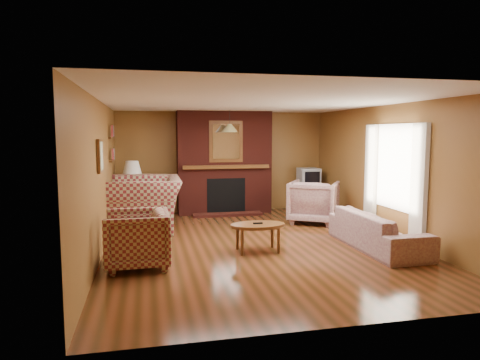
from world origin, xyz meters
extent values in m
plane|color=#40240D|center=(0.00, 0.00, 0.00)|extent=(6.50, 6.50, 0.00)
plane|color=white|center=(0.00, 0.00, 2.40)|extent=(6.50, 6.50, 0.00)
plane|color=brown|center=(0.00, 3.25, 1.20)|extent=(6.50, 0.00, 6.50)
plane|color=brown|center=(0.00, -3.25, 1.20)|extent=(6.50, 0.00, 6.50)
plane|color=brown|center=(-2.50, 0.00, 1.20)|extent=(0.00, 6.50, 6.50)
plane|color=brown|center=(2.50, 0.00, 1.20)|extent=(0.00, 6.50, 6.50)
cube|color=#4D1710|center=(0.00, 3.00, 1.20)|extent=(2.20, 0.50, 2.40)
cube|color=black|center=(0.00, 2.77, 0.45)|extent=(0.90, 0.06, 0.80)
cube|color=#4D1710|center=(0.00, 2.60, 0.03)|extent=(1.60, 0.35, 0.06)
cube|color=brown|center=(0.00, 2.73, 1.12)|extent=(2.00, 0.18, 0.08)
cube|color=brown|center=(0.00, 2.76, 1.70)|extent=(0.78, 0.05, 0.95)
cube|color=white|center=(0.00, 2.73, 1.70)|extent=(0.62, 0.02, 0.80)
cube|color=beige|center=(2.44, -0.95, 1.05)|extent=(0.08, 0.35, 2.00)
cube|color=beige|center=(2.44, 0.55, 1.05)|extent=(0.08, 0.35, 2.00)
cube|color=white|center=(2.48, -0.20, 1.30)|extent=(0.03, 1.10, 1.50)
cube|color=brown|center=(-2.47, 1.90, 1.35)|extent=(0.06, 0.55, 0.04)
cube|color=brown|center=(-2.47, 1.90, 1.80)|extent=(0.06, 0.55, 0.04)
cube|color=brown|center=(-2.47, -0.30, 1.55)|extent=(0.04, 0.40, 0.50)
cube|color=white|center=(-2.44, -0.30, 1.55)|extent=(0.01, 0.32, 0.42)
cylinder|color=black|center=(0.00, 2.30, 2.22)|extent=(0.01, 0.01, 0.35)
cone|color=tan|center=(0.00, 2.30, 2.00)|extent=(0.36, 0.36, 0.18)
imported|color=maroon|center=(-1.85, 1.57, 0.52)|extent=(1.41, 1.61, 1.03)
imported|color=maroon|center=(-1.95, -0.88, 0.41)|extent=(0.90, 0.88, 0.81)
imported|color=#BBAD91|center=(1.90, -0.68, 0.30)|extent=(0.81, 2.05, 0.60)
imported|color=#BBAD91|center=(1.65, 1.46, 0.45)|extent=(1.33, 1.34, 0.89)
ellipsoid|color=brown|center=(-0.08, -0.46, 0.42)|extent=(0.88, 0.55, 0.05)
cube|color=black|center=(-0.08, -0.46, 0.46)|extent=(0.15, 0.05, 0.02)
cylinder|color=brown|center=(0.21, -0.28, 0.20)|extent=(0.05, 0.05, 0.40)
cylinder|color=brown|center=(-0.38, -0.28, 0.20)|extent=(0.05, 0.05, 0.40)
cylinder|color=brown|center=(0.21, -0.63, 0.20)|extent=(0.05, 0.05, 0.40)
cylinder|color=brown|center=(-0.38, -0.63, 0.20)|extent=(0.05, 0.05, 0.40)
cube|color=brown|center=(-2.10, 2.45, 0.32)|extent=(0.48, 0.48, 0.63)
sphere|color=silver|center=(-2.10, 2.45, 0.80)|extent=(0.32, 0.32, 0.32)
cylinder|color=black|center=(-2.10, 2.45, 0.98)|extent=(0.03, 0.03, 0.10)
cone|color=white|center=(-2.10, 2.45, 1.16)|extent=(0.40, 0.40, 0.28)
cube|color=black|center=(2.05, 2.80, 0.30)|extent=(0.60, 0.55, 0.60)
cube|color=#A4A7AC|center=(2.05, 2.80, 0.83)|extent=(0.49, 0.48, 0.44)
cube|color=black|center=(2.05, 2.56, 0.83)|extent=(0.37, 0.03, 0.31)
camera|label=1|loc=(-1.79, -6.94, 1.88)|focal=32.00mm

